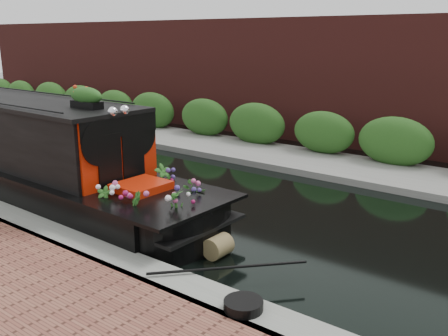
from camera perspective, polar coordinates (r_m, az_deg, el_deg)
The scene contains 8 objects.
ground at distance 10.62m, azimuth -2.16°, elevation -3.90°, with size 80.00×80.00×0.00m, color black.
near_bank_coping at distance 8.54m, azimuth -16.72°, elevation -9.38°, with size 40.00×0.60×0.50m, color gray.
far_bank_path at distance 13.96m, azimuth 8.96°, elevation 0.54°, with size 40.00×2.40×0.34m, color gray.
far_hedge at distance 14.74m, azimuth 10.67°, elevation 1.22°, with size 40.00×1.10×2.80m, color #28571D.
far_brick_wall at distance 16.59m, azimuth 14.02°, elevation 2.56°, with size 40.00×1.00×8.00m, color #56201D.
narrowboat at distance 12.50m, azimuth -23.65°, elevation 1.59°, with size 11.67×2.22×2.72m.
rope_fender at distance 8.02m, azimuth -0.68°, elevation -8.96°, with size 0.35×0.35×0.41m, color olive.
coiled_mooring_rope at distance 6.17m, azimuth 2.23°, elevation -15.39°, with size 0.48×0.48×0.12m, color black.
Camera 1 is at (6.48, -7.69, 3.42)m, focal length 40.00 mm.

